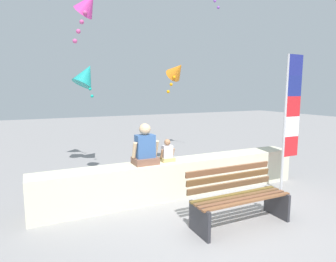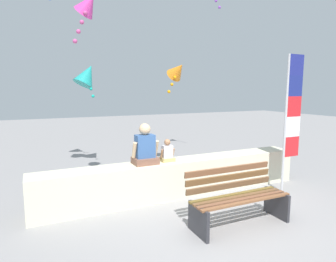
# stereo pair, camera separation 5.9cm
# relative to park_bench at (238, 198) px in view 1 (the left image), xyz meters

# --- Properties ---
(ground_plane) EXTENTS (40.00, 40.00, 0.00)m
(ground_plane) POSITION_rel_park_bench_xyz_m (-0.26, 0.15, -0.42)
(ground_plane) COLOR gray
(seawall_ledge) EXTENTS (5.61, 0.54, 0.74)m
(seawall_ledge) POSITION_rel_park_bench_xyz_m (-0.26, 1.51, -0.05)
(seawall_ledge) COLOR beige
(seawall_ledge) RESTS_ON ground
(park_bench) EXTENTS (1.65, 0.62, 0.88)m
(park_bench) POSITION_rel_park_bench_xyz_m (0.00, 0.00, 0.00)
(park_bench) COLOR brown
(park_bench) RESTS_ON ground
(person_adult) EXTENTS (0.51, 0.37, 0.77)m
(person_adult) POSITION_rel_park_bench_xyz_m (-0.98, 1.51, 0.62)
(person_adult) COLOR brown
(person_adult) RESTS_ON seawall_ledge
(person_child) EXTENTS (0.29, 0.21, 0.44)m
(person_child) POSITION_rel_park_bench_xyz_m (-0.52, 1.51, 0.49)
(person_child) COLOR tan
(person_child) RESTS_ON seawall_ledge
(flag_banner) EXTENTS (0.44, 0.05, 2.84)m
(flag_banner) POSITION_rel_park_bench_xyz_m (1.95, 0.77, 1.24)
(flag_banner) COLOR #B7B7BC
(flag_banner) RESTS_ON ground
(kite_orange) EXTENTS (0.60, 0.66, 0.87)m
(kite_orange) POSITION_rel_park_bench_xyz_m (0.54, 3.13, 2.20)
(kite_orange) COLOR orange
(kite_magenta) EXTENTS (0.66, 0.65, 1.03)m
(kite_magenta) POSITION_rel_park_bench_xyz_m (-1.83, 2.13, 3.25)
(kite_magenta) COLOR #DB3D9E
(kite_teal) EXTENTS (0.84, 0.70, 0.95)m
(kite_teal) POSITION_rel_park_bench_xyz_m (-1.53, 4.23, 2.10)
(kite_teal) COLOR teal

